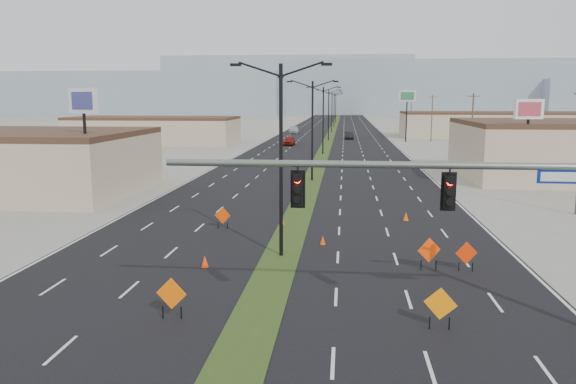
# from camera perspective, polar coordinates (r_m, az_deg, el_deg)

# --- Properties ---
(ground) EXTENTS (600.00, 600.00, 0.00)m
(ground) POSITION_cam_1_polar(r_m,az_deg,el_deg) (18.85, -4.97, -16.54)
(ground) COLOR gray
(ground) RESTS_ON ground
(road_surface) EXTENTS (25.00, 400.00, 0.02)m
(road_surface) POSITION_cam_1_polar(r_m,az_deg,el_deg) (116.97, 4.17, 5.37)
(road_surface) COLOR black
(road_surface) RESTS_ON ground
(median_strip) EXTENTS (2.00, 400.00, 0.04)m
(median_strip) POSITION_cam_1_polar(r_m,az_deg,el_deg) (116.97, 4.17, 5.37)
(median_strip) COLOR #2F4016
(median_strip) RESTS_ON ground
(building_sw_far) EXTENTS (30.00, 14.00, 4.50)m
(building_sw_far) POSITION_cam_1_polar(r_m,az_deg,el_deg) (107.74, -13.42, 6.00)
(building_sw_far) COLOR tan
(building_sw_far) RESTS_ON ground
(building_se_far) EXTENTS (44.00, 16.00, 5.00)m
(building_se_far) POSITION_cam_1_polar(r_m,az_deg,el_deg) (131.44, 21.22, 6.30)
(building_se_far) COLOR tan
(building_se_far) RESTS_ON ground
(mesa_west) EXTENTS (180.00, 50.00, 22.00)m
(mesa_west) POSITION_cam_1_polar(r_m,az_deg,el_deg) (321.24, -17.04, 9.53)
(mesa_west) COLOR #8496A3
(mesa_west) RESTS_ON ground
(mesa_center) EXTENTS (220.00, 50.00, 28.00)m
(mesa_center) POSITION_cam_1_polar(r_m,az_deg,el_deg) (318.81, 12.58, 10.25)
(mesa_center) COLOR #8496A3
(mesa_center) RESTS_ON ground
(mesa_backdrop) EXTENTS (140.00, 50.00, 32.00)m
(mesa_backdrop) POSITION_cam_1_polar(r_m,az_deg,el_deg) (338.36, 0.12, 10.75)
(mesa_backdrop) COLOR #8496A3
(mesa_backdrop) RESTS_ON ground
(signal_mast) EXTENTS (16.30, 0.60, 8.00)m
(signal_mast) POSITION_cam_1_polar(r_m,az_deg,el_deg) (19.68, 21.30, -1.32)
(signal_mast) COLOR slate
(signal_mast) RESTS_ON ground
(streetlight_0) EXTENTS (5.15, 0.24, 10.02)m
(streetlight_0) POSITION_cam_1_polar(r_m,az_deg,el_deg) (28.96, -0.72, 3.84)
(streetlight_0) COLOR black
(streetlight_0) RESTS_ON ground
(streetlight_1) EXTENTS (5.15, 0.24, 10.02)m
(streetlight_1) POSITION_cam_1_polar(r_m,az_deg,el_deg) (56.80, 2.49, 6.58)
(streetlight_1) COLOR black
(streetlight_1) RESTS_ON ground
(streetlight_2) EXTENTS (5.15, 0.24, 10.02)m
(streetlight_2) POSITION_cam_1_polar(r_m,az_deg,el_deg) (84.75, 3.59, 7.51)
(streetlight_2) COLOR black
(streetlight_2) RESTS_ON ground
(streetlight_3) EXTENTS (5.15, 0.24, 10.02)m
(streetlight_3) POSITION_cam_1_polar(r_m,az_deg,el_deg) (112.72, 4.15, 7.98)
(streetlight_3) COLOR black
(streetlight_3) RESTS_ON ground
(streetlight_4) EXTENTS (5.15, 0.24, 10.02)m
(streetlight_4) POSITION_cam_1_polar(r_m,az_deg,el_deg) (140.70, 4.48, 8.26)
(streetlight_4) COLOR black
(streetlight_4) RESTS_ON ground
(streetlight_5) EXTENTS (5.15, 0.24, 10.02)m
(streetlight_5) POSITION_cam_1_polar(r_m,az_deg,el_deg) (168.69, 4.71, 8.45)
(streetlight_5) COLOR black
(streetlight_5) RESTS_ON ground
(streetlight_6) EXTENTS (5.15, 0.24, 10.02)m
(streetlight_6) POSITION_cam_1_polar(r_m,az_deg,el_deg) (196.68, 4.87, 8.58)
(streetlight_6) COLOR black
(streetlight_6) RESTS_ON ground
(utility_pole_1) EXTENTS (1.60, 0.20, 9.00)m
(utility_pole_1) POSITION_cam_1_polar(r_m,az_deg,el_deg) (78.53, 18.19, 6.37)
(utility_pole_1) COLOR #4C3823
(utility_pole_1) RESTS_ON ground
(utility_pole_2) EXTENTS (1.60, 0.20, 9.00)m
(utility_pole_2) POSITION_cam_1_polar(r_m,az_deg,el_deg) (112.94, 14.41, 7.34)
(utility_pole_2) COLOR #4C3823
(utility_pole_2) RESTS_ON ground
(utility_pole_3) EXTENTS (1.60, 0.20, 9.00)m
(utility_pole_3) POSITION_cam_1_polar(r_m,az_deg,el_deg) (147.63, 12.39, 7.84)
(utility_pole_3) COLOR #4C3823
(utility_pole_3) RESTS_ON ground
(car_left) EXTENTS (2.12, 4.91, 1.65)m
(car_left) POSITION_cam_1_polar(r_m,az_deg,el_deg) (101.07, 0.11, 5.23)
(car_left) COLOR maroon
(car_left) RESTS_ON ground
(car_mid) EXTENTS (1.87, 4.77, 1.55)m
(car_mid) POSITION_cam_1_polar(r_m,az_deg,el_deg) (117.63, 6.22, 5.74)
(car_mid) COLOR black
(car_mid) RESTS_ON ground
(car_far) EXTENTS (2.38, 5.62, 1.62)m
(car_far) POSITION_cam_1_polar(r_m,az_deg,el_deg) (136.49, 0.62, 6.32)
(car_far) COLOR #A8AEB2
(car_far) RESTS_ON ground
(construction_sign_1) EXTENTS (1.21, 0.20, 1.62)m
(construction_sign_1) POSITION_cam_1_polar(r_m,az_deg,el_deg) (21.90, -11.76, -10.21)
(construction_sign_1) COLOR #E95D04
(construction_sign_1) RESTS_ON ground
(construction_sign_2) EXTENTS (1.07, 0.18, 1.43)m
(construction_sign_2) POSITION_cam_1_polar(r_m,az_deg,el_deg) (36.12, -6.66, -2.47)
(construction_sign_2) COLOR #DA3C04
(construction_sign_2) RESTS_ON ground
(construction_sign_3) EXTENTS (1.14, 0.43, 1.59)m
(construction_sign_3) POSITION_cam_1_polar(r_m,az_deg,el_deg) (21.25, 15.21, -11.04)
(construction_sign_3) COLOR orange
(construction_sign_3) RESTS_ON ground
(construction_sign_4) EXTENTS (1.15, 0.49, 1.63)m
(construction_sign_4) POSITION_cam_1_polar(r_m,az_deg,el_deg) (28.14, 14.14, -5.86)
(construction_sign_4) COLOR #FF3A05
(construction_sign_4) RESTS_ON ground
(construction_sign_5) EXTENTS (1.08, 0.30, 1.47)m
(construction_sign_5) POSITION_cam_1_polar(r_m,az_deg,el_deg) (28.49, 17.66, -6.04)
(construction_sign_5) COLOR red
(construction_sign_5) RESTS_ON ground
(cone_0) EXTENTS (0.46, 0.46, 0.61)m
(cone_0) POSITION_cam_1_polar(r_m,az_deg,el_deg) (28.23, -8.44, -7.00)
(cone_0) COLOR #FC3A05
(cone_0) RESTS_ON ground
(cone_1) EXTENTS (0.36, 0.36, 0.54)m
(cone_1) POSITION_cam_1_polar(r_m,az_deg,el_deg) (32.26, 3.55, -4.90)
(cone_1) COLOR #DA4104
(cone_1) RESTS_ON ground
(cone_2) EXTENTS (0.42, 0.42, 0.61)m
(cone_2) POSITION_cam_1_polar(r_m,az_deg,el_deg) (39.26, 11.89, -2.43)
(cone_2) COLOR #E74F04
(cone_2) RESTS_ON ground
(cone_3) EXTENTS (0.36, 0.36, 0.59)m
(cone_3) POSITION_cam_1_polar(r_m,az_deg,el_deg) (37.15, -0.62, -2.92)
(cone_3) COLOR #FF4E05
(cone_3) RESTS_ON ground
(pole_sign_west) EXTENTS (2.85, 1.54, 9.10)m
(pole_sign_west) POSITION_cam_1_polar(r_m,az_deg,el_deg) (47.76, -20.05, 7.86)
(pole_sign_west) COLOR black
(pole_sign_west) RESTS_ON ground
(pole_sign_east_near) EXTENTS (2.70, 0.92, 8.24)m
(pole_sign_east_near) POSITION_cam_1_polar(r_m,az_deg,el_deg) (55.37, 23.24, 7.03)
(pole_sign_east_near) COLOR black
(pole_sign_east_near) RESTS_ON ground
(pole_sign_east_far) EXTENTS (3.15, 1.42, 9.88)m
(pole_sign_east_far) POSITION_cam_1_polar(r_m,az_deg,el_deg) (111.10, 12.01, 9.16)
(pole_sign_east_far) COLOR black
(pole_sign_east_far) RESTS_ON ground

